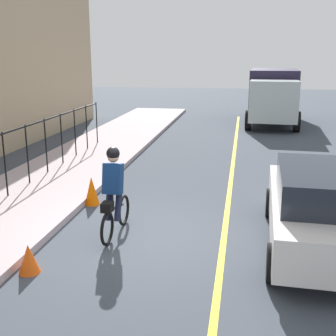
# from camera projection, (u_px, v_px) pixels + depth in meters

# --- Properties ---
(ground_plane) EXTENTS (80.00, 80.00, 0.00)m
(ground_plane) POSITION_uv_depth(u_px,v_px,m) (143.00, 237.00, 8.76)
(ground_plane) COLOR #3C434D
(lane_line_centre) EXTENTS (36.00, 0.12, 0.01)m
(lane_line_centre) POSITION_uv_depth(u_px,v_px,m) (223.00, 242.00, 8.50)
(lane_line_centre) COLOR yellow
(lane_line_centre) RESTS_ON ground
(cyclist_lead) EXTENTS (1.71, 0.37, 1.83)m
(cyclist_lead) POSITION_uv_depth(u_px,v_px,m) (114.00, 193.00, 8.60)
(cyclist_lead) COLOR black
(cyclist_lead) RESTS_ON ground
(patrol_sedan) EXTENTS (4.47, 2.06, 1.58)m
(patrol_sedan) POSITION_uv_depth(u_px,v_px,m) (321.00, 207.00, 8.04)
(patrol_sedan) COLOR silver
(patrol_sedan) RESTS_ON ground
(box_truck_background) EXTENTS (6.82, 2.81, 2.78)m
(box_truck_background) POSITION_uv_depth(u_px,v_px,m) (273.00, 94.00, 22.87)
(box_truck_background) COLOR #251F38
(box_truck_background) RESTS_ON ground
(traffic_cone_near) EXTENTS (0.36, 0.36, 0.70)m
(traffic_cone_near) POSITION_uv_depth(u_px,v_px,m) (92.00, 191.00, 10.58)
(traffic_cone_near) COLOR #F25D02
(traffic_cone_near) RESTS_ON ground
(traffic_cone_far) EXTENTS (0.36, 0.36, 0.50)m
(traffic_cone_far) POSITION_uv_depth(u_px,v_px,m) (29.00, 259.00, 7.27)
(traffic_cone_far) COLOR #F25410
(traffic_cone_far) RESTS_ON ground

